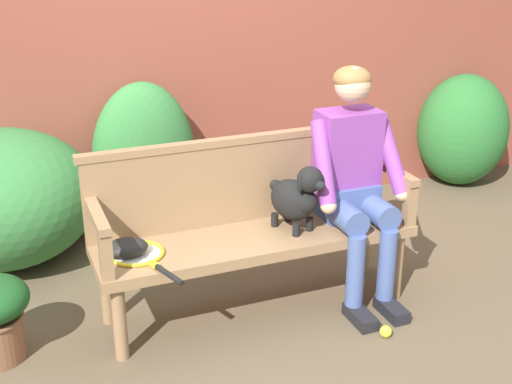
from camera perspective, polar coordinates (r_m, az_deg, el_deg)
The scene contains 14 objects.
ground_plane at distance 4.02m, azimuth 0.00°, elevation -9.60°, with size 40.00×40.00×0.00m, color brown.
brick_garden_fence at distance 4.98m, azimuth -6.86°, elevation 12.50°, with size 8.00×0.30×2.59m, color brown.
hedge_bush_far_left at distance 5.92m, azimuth 16.65°, elevation 4.92°, with size 0.75×0.70×0.92m, color #286B2D.
hedge_bush_mid_right at distance 4.64m, azimuth -20.12°, elevation -0.48°, with size 1.18×1.12×0.87m, color #337538.
hedge_bush_mid_left at distance 4.79m, azimuth -9.15°, elevation 2.64°, with size 0.71×0.45×1.08m, color #337538.
garden_bench at distance 3.82m, azimuth 0.00°, elevation -4.35°, with size 1.77×0.48×0.47m.
bench_backrest at distance 3.87m, azimuth -1.15°, elevation 1.14°, with size 1.81×0.06×0.50m.
bench_armrest_left_end at distance 3.43m, azimuth -12.68°, elevation -3.23°, with size 0.06×0.48×0.28m.
bench_armrest_right_end at distance 4.01m, azimuth 11.75°, elevation 0.58°, with size 0.06×0.48×0.28m.
person_seated at distance 3.91m, azimuth 8.03°, elevation 1.39°, with size 0.56×0.64×1.34m.
dog_on_bench at distance 3.77m, azimuth 3.39°, elevation -0.40°, with size 0.28×0.39×0.40m.
tennis_racket at distance 3.60m, azimuth -9.59°, elevation -5.15°, with size 0.37×0.58×0.03m.
baseball_glove at distance 3.61m, azimuth -10.61°, elevation -4.52°, with size 0.22×0.17×0.09m, color black.
tennis_ball at distance 3.83m, azimuth 10.63°, elevation -11.22°, with size 0.07×0.07×0.07m, color #CCDB33.
Camera 1 is at (-1.27, -3.18, 2.11)m, focal length 48.61 mm.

